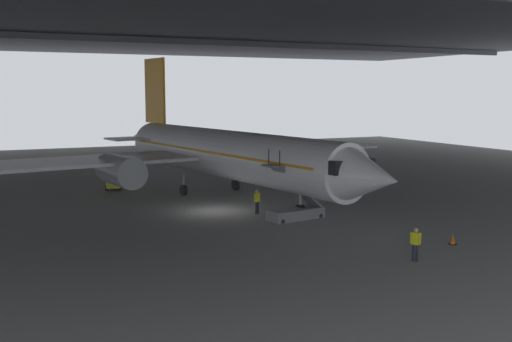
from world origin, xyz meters
TOP-DOWN VIEW (x-y plane):
  - ground_plane at (0.00, 0.00)m, footprint 110.00×110.00m
  - hangar_structure at (-0.10, 13.75)m, footprint 121.00×99.00m
  - airplane_main at (2.87, 5.46)m, footprint 35.98×36.91m
  - boarding_stairs at (3.85, -4.75)m, footprint 4.38×2.07m
  - crew_worker_near_nose at (4.44, -16.12)m, footprint 0.39×0.46m
  - crew_worker_by_stairs at (2.34, -2.13)m, footprint 0.52×0.34m
  - traffic_cone_orange at (8.52, -14.35)m, footprint 0.36×0.36m
  - baggage_tug at (-4.43, 12.94)m, footprint 1.60×2.37m

SIDE VIEW (x-z plane):
  - ground_plane at x=0.00m, z-range 0.00..0.00m
  - traffic_cone_orange at x=8.52m, z-range -0.01..0.59m
  - baggage_tug at x=-4.43m, z-range 0.08..0.98m
  - boarding_stairs at x=3.85m, z-range -1.60..3.07m
  - crew_worker_near_nose at x=4.44m, z-range 0.12..1.81m
  - crew_worker_by_stairs at x=2.34m, z-range 0.12..1.81m
  - airplane_main at x=2.87m, z-range -2.31..9.24m
  - hangar_structure at x=-0.10m, z-range 7.30..23.16m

